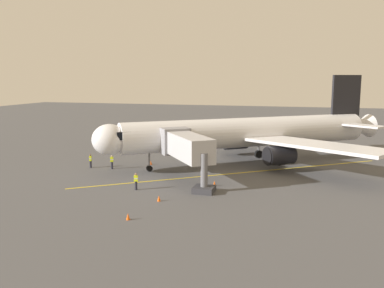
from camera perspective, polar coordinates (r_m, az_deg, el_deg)
ground_plane at (r=55.58m, az=8.35°, el=-2.60°), size 220.00×220.00×0.00m
apron_lead_in_line at (r=49.79m, az=6.69°, el=-3.93°), size 31.93×24.47×0.01m
airplane at (r=55.05m, az=8.06°, el=1.52°), size 34.48×31.64×11.50m
jet_bridge at (r=45.57m, az=-1.07°, el=-0.27°), size 8.62×10.24×5.40m
ground_crew_marshaller at (r=53.55m, az=-13.69°, el=-2.24°), size 0.36×0.46×1.71m
ground_crew_wing_walker at (r=52.41m, az=-10.89°, el=-2.39°), size 0.46×0.37×1.71m
ground_crew_loader at (r=42.31m, az=-7.66°, el=-5.06°), size 0.45×0.34×1.71m
baggage_cart_near_nose at (r=75.80m, az=7.63°, el=1.05°), size 2.88×2.76×1.27m
safety_cone_nose_left at (r=38.47m, az=-4.54°, el=-7.40°), size 0.32×0.32×0.55m
safety_cone_nose_right at (r=33.94m, az=-8.73°, el=-9.75°), size 0.32×0.32×0.55m
safety_cone_wing_port at (r=43.57m, az=3.09°, el=-5.40°), size 0.32×0.32×0.55m
safety_cone_wing_starboard at (r=54.19m, az=-5.64°, el=-2.55°), size 0.32×0.32×0.55m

